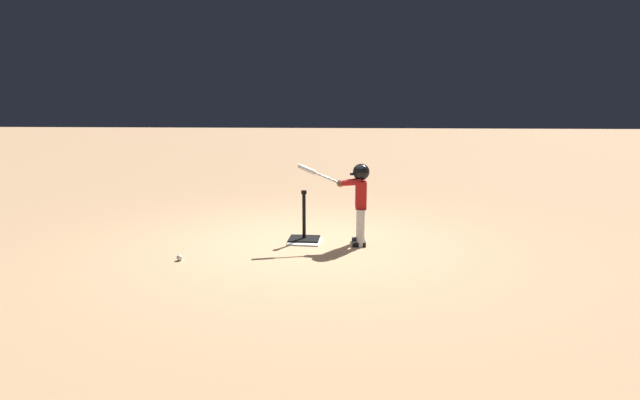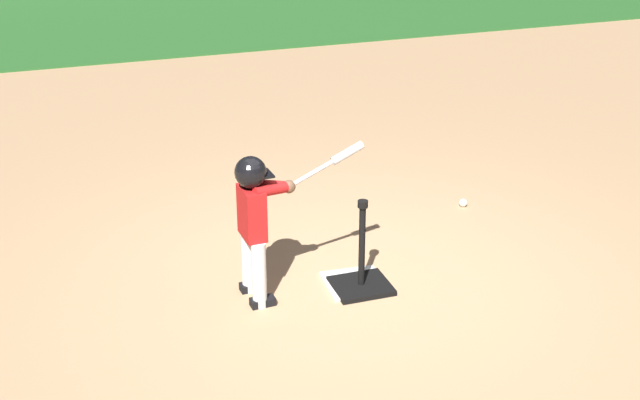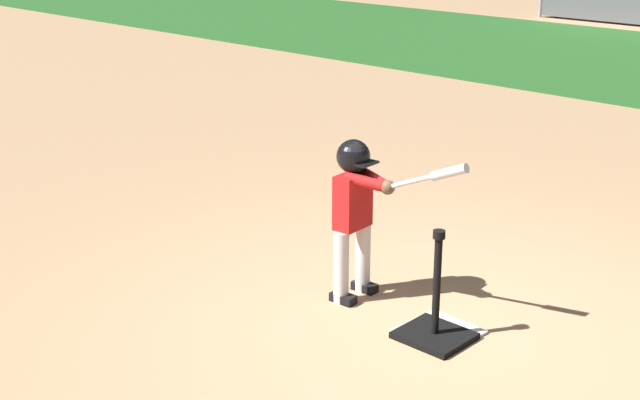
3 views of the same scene
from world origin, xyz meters
TOP-DOWN VIEW (x-y plane):
  - ground_plane at (0.00, 0.00)m, footprint 90.00×90.00m
  - home_plate at (-0.00, -0.04)m, footprint 0.46×0.46m
  - batting_tee at (0.02, -0.12)m, footprint 0.43×0.38m
  - batter_child at (-0.74, 0.00)m, footprint 0.98×0.35m

SIDE VIEW (x-z plane):
  - ground_plane at x=0.00m, z-range 0.00..0.00m
  - home_plate at x=0.00m, z-range 0.00..0.02m
  - batting_tee at x=0.02m, z-range -0.26..0.46m
  - batter_child at x=-0.74m, z-range 0.15..1.27m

